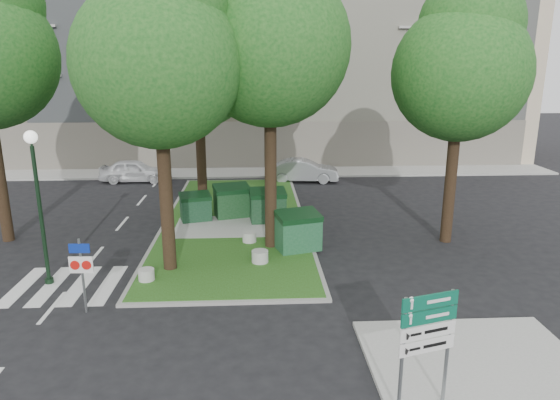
{
  "coord_description": "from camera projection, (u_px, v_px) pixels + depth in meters",
  "views": [
    {
      "loc": [
        1.41,
        -13.48,
        6.75
      ],
      "look_at": [
        2.33,
        4.23,
        2.0
      ],
      "focal_mm": 32.0,
      "sensor_mm": 36.0,
      "label": 1
    }
  ],
  "objects": [
    {
      "name": "dumpster_c",
      "position": [
        268.0,
        206.0,
        21.96
      ],
      "size": [
        1.67,
        1.24,
        1.47
      ],
      "rotation": [
        0.0,
        0.0,
        0.09
      ],
      "color": "black",
      "rests_on": "median_island"
    },
    {
      "name": "tree_street_right",
      "position": [
        463.0,
        60.0,
        18.21
      ],
      "size": [
        5.0,
        5.0,
        10.06
      ],
      "color": "black",
      "rests_on": "ground"
    },
    {
      "name": "directional_sign",
      "position": [
        427.0,
        333.0,
        9.63
      ],
      "size": [
        1.2,
        0.39,
        2.48
      ],
      "rotation": [
        0.0,
        0.0,
        0.29
      ],
      "color": "slate",
      "rests_on": "sidewalk_corner"
    },
    {
      "name": "bollard_right",
      "position": [
        260.0,
        256.0,
        17.44
      ],
      "size": [
        0.58,
        0.58,
        0.42
      ],
      "primitive_type": "cylinder",
      "color": "#A4A49F",
      "rests_on": "median_island"
    },
    {
      "name": "building_sidewalk",
      "position": [
        233.0,
        173.0,
        32.51
      ],
      "size": [
        42.0,
        3.0,
        0.12
      ],
      "primitive_type": "cube",
      "color": "#999993",
      "rests_on": "ground"
    },
    {
      "name": "apartment_building",
      "position": [
        234.0,
        49.0,
        37.68
      ],
      "size": [
        41.0,
        12.0,
        16.0
      ],
      "primitive_type": "cube",
      "color": "#C2B491",
      "rests_on": "ground"
    },
    {
      "name": "dumpster_a",
      "position": [
        196.0,
        207.0,
        22.13
      ],
      "size": [
        1.54,
        1.26,
        1.25
      ],
      "rotation": [
        0.0,
        0.0,
        0.26
      ],
      "color": "#0D321A",
      "rests_on": "median_island"
    },
    {
      "name": "tree_median_far",
      "position": [
        271.0,
        33.0,
        24.27
      ],
      "size": [
        5.8,
        5.8,
        11.93
      ],
      "color": "black",
      "rests_on": "ground"
    },
    {
      "name": "bollard_mid",
      "position": [
        249.0,
        237.0,
        19.48
      ],
      "size": [
        0.54,
        0.54,
        0.38
      ],
      "primitive_type": "cylinder",
      "color": "#ADADA7",
      "rests_on": "median_island"
    },
    {
      "name": "median_island",
      "position": [
        235.0,
        220.0,
        22.4
      ],
      "size": [
        6.0,
        16.0,
        0.12
      ],
      "primitive_type": "cube",
      "color": "#274B15",
      "rests_on": "ground"
    },
    {
      "name": "dumpster_d",
      "position": [
        298.0,
        231.0,
        18.57
      ],
      "size": [
        1.84,
        1.52,
        1.48
      ],
      "rotation": [
        0.0,
        0.0,
        0.29
      ],
      "color": "#164A29",
      "rests_on": "median_island"
    },
    {
      "name": "traffic_sign_pole",
      "position": [
        82.0,
        266.0,
        13.81
      ],
      "size": [
        0.66,
        0.07,
        2.2
      ],
      "rotation": [
        0.0,
        0.0,
        -0.04
      ],
      "color": "slate",
      "rests_on": "ground"
    },
    {
      "name": "litter_bin",
      "position": [
        274.0,
        214.0,
        22.01
      ],
      "size": [
        0.4,
        0.4,
        0.7
      ],
      "primitive_type": "cylinder",
      "color": "gold",
      "rests_on": "median_island"
    },
    {
      "name": "bollard_left",
      "position": [
        146.0,
        275.0,
        15.98
      ],
      "size": [
        0.51,
        0.51,
        0.36
      ],
      "primitive_type": "cylinder",
      "color": "#AFAEA9",
      "rests_on": "median_island"
    },
    {
      "name": "tree_median_near_left",
      "position": [
        160.0,
        47.0,
        15.18
      ],
      "size": [
        5.2,
        5.2,
        10.53
      ],
      "color": "black",
      "rests_on": "ground"
    },
    {
      "name": "tree_median_near_right",
      "position": [
        272.0,
        29.0,
        17.11
      ],
      "size": [
        5.6,
        5.6,
        11.46
      ],
      "color": "black",
      "rests_on": "ground"
    },
    {
      "name": "sidewalk_corner",
      "position": [
        476.0,
        364.0,
        11.61
      ],
      "size": [
        5.0,
        4.0,
        0.12
      ],
      "primitive_type": "cube",
      "color": "#999993",
      "rests_on": "ground"
    },
    {
      "name": "car_white",
      "position": [
        134.0,
        171.0,
        30.04
      ],
      "size": [
        4.01,
        1.63,
        1.36
      ],
      "primitive_type": "imported",
      "rotation": [
        0.0,
        0.0,
        1.58
      ],
      "color": "silver",
      "rests_on": "ground"
    },
    {
      "name": "tree_median_mid",
      "position": [
        199.0,
        61.0,
        21.56
      ],
      "size": [
        4.8,
        4.8,
        9.99
      ],
      "color": "black",
      "rests_on": "ground"
    },
    {
      "name": "zebra_crossing",
      "position": [
        95.0,
        285.0,
        15.94
      ],
      "size": [
        5.0,
        3.0,
        0.01
      ],
      "primitive_type": "cube",
      "color": "silver",
      "rests_on": "ground"
    },
    {
      "name": "dumpster_b",
      "position": [
        232.0,
        201.0,
        22.68
      ],
      "size": [
        1.83,
        1.5,
        1.48
      ],
      "rotation": [
        0.0,
        0.0,
        0.27
      ],
      "color": "#103716",
      "rests_on": "median_island"
    },
    {
      "name": "ground",
      "position": [
        208.0,
        304.0,
        14.68
      ],
      "size": [
        120.0,
        120.0,
        0.0
      ],
      "primitive_type": "plane",
      "color": "black",
      "rests_on": "ground"
    },
    {
      "name": "car_silver",
      "position": [
        303.0,
        170.0,
        30.06
      ],
      "size": [
        4.32,
        1.91,
        1.38
      ],
      "primitive_type": "imported",
      "rotation": [
        0.0,
        0.0,
        1.46
      ],
      "color": "#94989B",
      "rests_on": "ground"
    },
    {
      "name": "street_lamp",
      "position": [
        38.0,
        190.0,
        15.26
      ],
      "size": [
        0.39,
        0.39,
        4.92
      ],
      "color": "black",
      "rests_on": "ground"
    },
    {
      "name": "median_kerb",
      "position": [
        235.0,
        221.0,
        22.41
      ],
      "size": [
        6.3,
        16.3,
        0.1
      ],
      "primitive_type": "cube",
      "color": "gray",
      "rests_on": "ground"
    }
  ]
}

